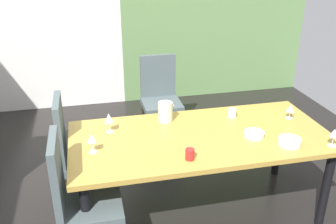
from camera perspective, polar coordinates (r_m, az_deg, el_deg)
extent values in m
cube|color=black|center=(3.41, -1.17, -15.59)|extent=(5.62, 5.52, 0.02)
cube|color=silver|center=(5.41, -22.81, 13.92)|extent=(2.82, 0.10, 2.74)
cube|color=#60854D|center=(5.67, 7.42, 15.95)|extent=(2.80, 0.10, 2.74)
cube|color=#B28C3A|center=(3.05, 5.04, -3.85)|extent=(2.10, 0.99, 0.04)
cylinder|color=black|center=(3.46, -12.56, -7.95)|extent=(0.07, 0.07, 0.72)
cylinder|color=black|center=(3.91, 16.49, -4.48)|extent=(0.07, 0.07, 0.72)
cylinder|color=black|center=(2.82, -12.16, -16.39)|extent=(0.07, 0.07, 0.72)
cylinder|color=black|center=(3.35, 22.90, -10.70)|extent=(0.07, 0.07, 0.72)
cube|color=#485557|center=(4.36, -0.99, 1.13)|extent=(0.44, 0.44, 0.07)
cube|color=#485557|center=(4.44, -1.55, 5.34)|extent=(0.42, 0.05, 0.54)
cylinder|color=black|center=(4.34, 2.02, -2.61)|extent=(0.04, 0.04, 0.42)
cylinder|color=black|center=(4.26, -2.93, -3.12)|extent=(0.04, 0.04, 0.42)
cylinder|color=black|center=(4.67, 0.83, -0.55)|extent=(0.04, 0.04, 0.42)
cylinder|color=black|center=(4.60, -3.77, -0.99)|extent=(0.04, 0.04, 0.42)
cube|color=#485557|center=(2.81, -11.65, -13.95)|extent=(0.44, 0.44, 0.07)
cube|color=#485557|center=(2.66, -16.54, -9.43)|extent=(0.05, 0.42, 0.57)
cylinder|color=black|center=(3.11, -7.79, -15.04)|extent=(0.04, 0.04, 0.42)
cylinder|color=black|center=(3.12, -15.01, -15.67)|extent=(0.04, 0.04, 0.42)
cube|color=#485557|center=(3.36, -12.09, -7.04)|extent=(0.44, 0.44, 0.07)
cube|color=#485557|center=(3.23, -16.08, -2.93)|extent=(0.05, 0.42, 0.58)
cylinder|color=black|center=(3.65, -8.85, -8.55)|extent=(0.04, 0.04, 0.42)
cylinder|color=black|center=(3.34, -8.29, -12.03)|extent=(0.04, 0.04, 0.42)
cylinder|color=black|center=(3.66, -14.85, -9.09)|extent=(0.04, 0.04, 0.42)
cylinder|color=black|center=(3.34, -14.94, -12.62)|extent=(0.04, 0.04, 0.42)
cylinder|color=silver|center=(3.12, -8.85, -2.97)|extent=(0.06, 0.06, 0.00)
cylinder|color=silver|center=(3.10, -8.90, -2.24)|extent=(0.01, 0.01, 0.08)
cone|color=silver|center=(3.06, -9.00, -0.89)|extent=(0.07, 0.07, 0.08)
cylinder|color=silver|center=(3.14, 23.67, -4.72)|extent=(0.06, 0.06, 0.00)
cylinder|color=silver|center=(3.12, 23.80, -4.06)|extent=(0.01, 0.01, 0.08)
cone|color=silver|center=(3.09, 24.02, -2.90)|extent=(0.07, 0.07, 0.06)
cylinder|color=silver|center=(3.49, 17.97, -0.86)|extent=(0.06, 0.06, 0.00)
cylinder|color=silver|center=(3.47, 18.04, -0.38)|extent=(0.01, 0.01, 0.06)
cone|color=silver|center=(3.45, 18.17, 0.54)|extent=(0.07, 0.07, 0.06)
cylinder|color=silver|center=(2.85, -11.37, -6.01)|extent=(0.06, 0.06, 0.00)
cylinder|color=silver|center=(2.82, -11.44, -5.22)|extent=(0.01, 0.01, 0.09)
cone|color=silver|center=(2.79, -11.57, -3.91)|extent=(0.07, 0.07, 0.06)
cylinder|color=#F3E8CE|center=(3.08, 13.00, -3.30)|extent=(0.16, 0.16, 0.04)
cylinder|color=silver|center=(3.03, 18.04, -4.31)|extent=(0.17, 0.17, 0.05)
cylinder|color=red|center=(2.69, 3.35, -6.45)|extent=(0.07, 0.07, 0.08)
cylinder|color=white|center=(3.37, 9.75, -0.14)|extent=(0.07, 0.07, 0.08)
cylinder|color=beige|center=(3.23, -0.40, 0.03)|extent=(0.13, 0.13, 0.17)
cone|color=beige|center=(3.22, 0.58, 1.30)|extent=(0.04, 0.04, 0.03)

